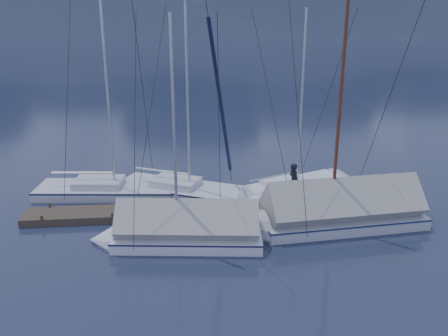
{
  "coord_description": "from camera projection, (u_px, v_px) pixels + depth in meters",
  "views": [
    {
      "loc": [
        -2.02,
        -18.16,
        8.87
      ],
      "look_at": [
        0.0,
        2.0,
        2.2
      ],
      "focal_mm": 38.0,
      "sensor_mm": 36.0,
      "label": 1
    }
  ],
  "objects": [
    {
      "name": "mooring_posts",
      "position": [
        213.0,
        206.0,
        21.87
      ],
      "size": [
        15.12,
        1.52,
        0.35
      ],
      "color": "#382D23",
      "rests_on": "ground"
    },
    {
      "name": "sailboat_covered_near",
      "position": [
        328.0,
        215.0,
        20.48
      ],
      "size": [
        8.46,
        3.6,
        10.73
      ],
      "color": "silver",
      "rests_on": "ground"
    },
    {
      "name": "sailboat_open_left",
      "position": [
        126.0,
        192.0,
        24.12
      ],
      "size": [
        8.21,
        3.45,
        10.6
      ],
      "color": "silver",
      "rests_on": "ground"
    },
    {
      "name": "sailboat_covered_far",
      "position": [
        174.0,
        233.0,
        18.97
      ],
      "size": [
        7.17,
        3.11,
        9.78
      ],
      "color": "white",
      "rests_on": "ground"
    },
    {
      "name": "sailboat_open_mid",
      "position": [
        200.0,
        194.0,
        23.81
      ],
      "size": [
        7.97,
        5.36,
        10.31
      ],
      "color": "silver",
      "rests_on": "ground"
    },
    {
      "name": "person",
      "position": [
        294.0,
        182.0,
        22.38
      ],
      "size": [
        0.63,
        0.77,
        1.83
      ],
      "primitive_type": "imported",
      "rotation": [
        0.0,
        0.0,
        1.9
      ],
      "color": "black",
      "rests_on": "dock"
    },
    {
      "name": "dock",
      "position": [
        224.0,
        211.0,
        21.99
      ],
      "size": [
        18.0,
        1.5,
        0.54
      ],
      "color": "#382D23",
      "rests_on": "ground"
    },
    {
      "name": "ground",
      "position": [
        229.0,
        232.0,
        20.13
      ],
      "size": [
        1000.0,
        1000.0,
        0.0
      ],
      "primitive_type": "plane",
      "color": "#161D33",
      "rests_on": "ground"
    },
    {
      "name": "sailboat_open_right",
      "position": [
        305.0,
        187.0,
        24.79
      ],
      "size": [
        7.77,
        5.02,
        10.0
      ],
      "color": "silver",
      "rests_on": "ground"
    }
  ]
}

